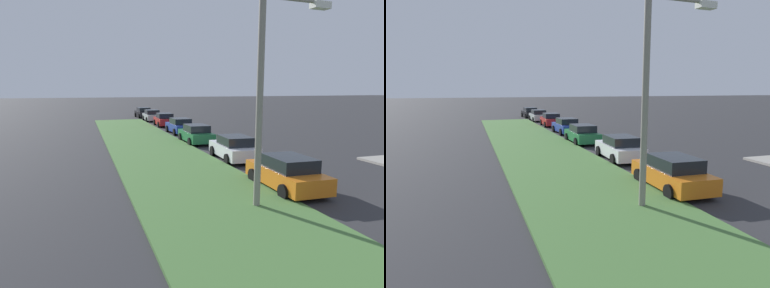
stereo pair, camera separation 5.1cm
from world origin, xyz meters
TOP-DOWN VIEW (x-y plane):
  - grass_median at (10.00, 8.39)m, footprint 60.00×6.00m
  - parked_car_orange at (5.91, 4.74)m, footprint 4.35×2.11m
  - parked_car_white at (12.29, 4.30)m, footprint 4.40×2.21m
  - parked_car_green at (19.02, 4.47)m, footprint 4.33×2.07m
  - parked_car_blue at (24.99, 4.10)m, footprint 4.32×2.05m
  - parked_car_red at (31.73, 4.03)m, footprint 4.37×2.15m
  - parked_car_silver at (38.02, 4.24)m, footprint 4.31×2.05m
  - parked_car_black at (43.70, 4.37)m, footprint 4.37×2.16m
  - streetlight at (4.19, 6.76)m, footprint 0.47×2.88m

SIDE VIEW (x-z plane):
  - grass_median at x=10.00m, z-range 0.00..0.12m
  - parked_car_orange at x=5.91m, z-range -0.02..1.45m
  - parked_car_white at x=12.29m, z-range -0.02..1.45m
  - parked_car_green at x=19.02m, z-range -0.02..1.45m
  - parked_car_blue at x=24.99m, z-range -0.02..1.45m
  - parked_car_red at x=31.73m, z-range -0.02..1.45m
  - parked_car_silver at x=38.02m, z-range -0.02..1.45m
  - parked_car_black at x=43.70m, z-range -0.02..1.45m
  - streetlight at x=4.19m, z-range 0.64..8.14m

